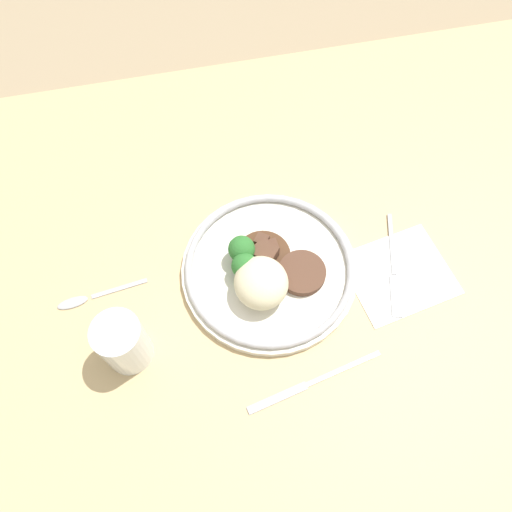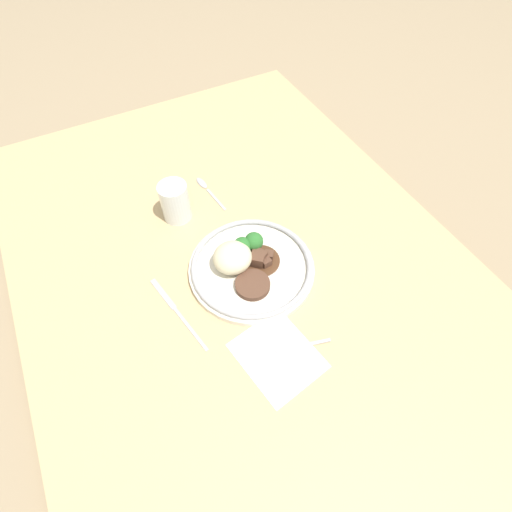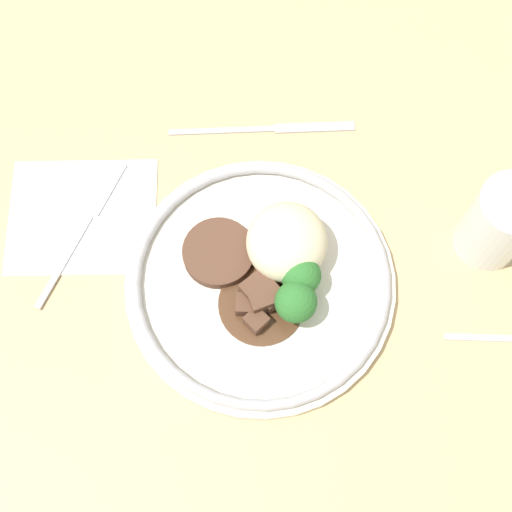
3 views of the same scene
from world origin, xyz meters
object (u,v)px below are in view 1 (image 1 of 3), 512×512
juice_glass (124,344)px  spoon (84,299)px  knife (310,384)px  fork (394,273)px  plate (267,270)px

juice_glass → spoon: size_ratio=0.70×
juice_glass → knife: size_ratio=0.47×
fork → spoon: bearing=-81.8°
plate → fork: (-0.20, 0.04, -0.02)m
fork → spoon: same height
juice_glass → fork: (-0.43, -0.04, -0.04)m
juice_glass → fork: bearing=-174.7°
juice_glass → plate: bearing=-160.2°
plate → knife: plate is taller
plate → spoon: size_ratio=1.95×
plate → spoon: plate is taller
fork → spoon: size_ratio=1.27×
knife → spoon: (0.32, -0.21, 0.00)m
plate → knife: 0.19m
plate → juice_glass: (0.23, 0.08, 0.02)m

